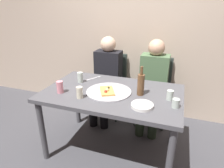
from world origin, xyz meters
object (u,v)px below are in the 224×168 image
object	(u,v)px
tumbler_far	(176,103)
short_glass	(80,77)
tumbler_near	(170,95)
chair_left	(110,80)
wine_glass	(80,92)
pizza_slice_last	(107,91)
guest_in_sweater	(106,76)
pizza_tray	(109,92)
dining_table	(112,99)
plate_stack	(142,106)
soda_can	(60,87)
guest_in_beanie	(153,81)
wine_bottle	(141,84)
table_knife	(93,78)
chair_right	(154,86)

from	to	relation	value
tumbler_far	short_glass	world-z (taller)	short_glass
tumbler_near	chair_left	size ratio (longest dim) A/B	0.11
wine_glass	pizza_slice_last	bearing A→B (deg)	42.61
short_glass	guest_in_sweater	xyz separation A→B (m)	(0.10, 0.57, -0.16)
pizza_tray	tumbler_near	bearing A→B (deg)	2.43
dining_table	pizza_slice_last	bearing A→B (deg)	-126.97
pizza_slice_last	plate_stack	bearing A→B (deg)	-23.33
soda_can	tumbler_far	bearing A→B (deg)	3.57
wine_glass	soda_can	distance (m)	0.25
soda_can	guest_in_beanie	bearing A→B (deg)	47.44
wine_bottle	guest_in_sweater	distance (m)	0.93
tumbler_near	guest_in_beanie	distance (m)	0.74
pizza_slice_last	short_glass	world-z (taller)	short_glass
guest_in_sweater	wine_bottle	bearing A→B (deg)	132.89
pizza_tray	tumbler_near	world-z (taller)	tumbler_near
pizza_slice_last	chair_left	bearing A→B (deg)	108.14
tumbler_near	wine_glass	world-z (taller)	wine_glass
pizza_slice_last	soda_can	world-z (taller)	soda_can
short_glass	soda_can	distance (m)	0.32
pizza_tray	wine_bottle	xyz separation A→B (m)	(0.32, 0.05, 0.11)
pizza_tray	table_knife	bearing A→B (deg)	136.27
dining_table	table_knife	distance (m)	0.44
soda_can	guest_in_sweater	bearing A→B (deg)	79.73
short_glass	guest_in_beanie	size ratio (longest dim) A/B	0.10
dining_table	soda_can	bearing A→B (deg)	-157.63
guest_in_sweater	tumbler_far	bearing A→B (deg)	139.62
short_glass	chair_right	bearing A→B (deg)	43.71
guest_in_sweater	guest_in_beanie	distance (m)	0.65
tumbler_far	wine_glass	bearing A→B (deg)	-172.82
tumbler_near	table_knife	world-z (taller)	tumbler_near
tumbler_near	table_knife	size ratio (longest dim) A/B	0.43
guest_in_sweater	plate_stack	bearing A→B (deg)	127.08
wine_bottle	plate_stack	size ratio (longest dim) A/B	1.49
pizza_slice_last	chair_left	world-z (taller)	chair_left
guest_in_beanie	dining_table	bearing A→B (deg)	64.69
tumbler_far	short_glass	size ratio (longest dim) A/B	0.68
tumbler_near	short_glass	size ratio (longest dim) A/B	0.80
tumbler_near	plate_stack	world-z (taller)	tumbler_near
pizza_slice_last	chair_right	world-z (taller)	chair_right
soda_can	chair_right	distance (m)	1.34
wine_glass	chair_right	bearing A→B (deg)	62.15
pizza_slice_last	plate_stack	distance (m)	0.43
chair_left	guest_in_sweater	size ratio (longest dim) A/B	0.77
wine_glass	plate_stack	world-z (taller)	wine_glass
pizza_tray	guest_in_sweater	bearing A→B (deg)	112.88
wine_bottle	tumbler_far	bearing A→B (deg)	-23.88
tumbler_far	pizza_slice_last	bearing A→B (deg)	173.12
dining_table	pizza_slice_last	world-z (taller)	pizza_slice_last
wine_bottle	plate_stack	world-z (taller)	wine_bottle
tumbler_far	soda_can	world-z (taller)	soda_can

